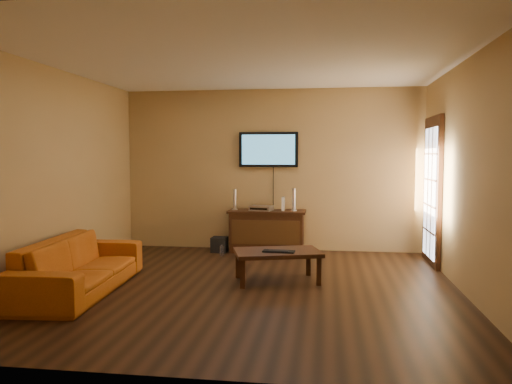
% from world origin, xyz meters
% --- Properties ---
extents(ground_plane, '(5.00, 5.00, 0.00)m').
position_xyz_m(ground_plane, '(0.00, 0.00, 0.00)').
color(ground_plane, black).
rests_on(ground_plane, ground).
extents(room_walls, '(5.00, 5.00, 5.00)m').
position_xyz_m(room_walls, '(0.00, 0.62, 1.69)').
color(room_walls, tan).
rests_on(room_walls, ground).
extents(french_door, '(0.07, 1.02, 2.22)m').
position_xyz_m(french_door, '(2.46, 1.70, 1.05)').
color(french_door, black).
rests_on(french_door, ground).
extents(media_console, '(1.27, 0.49, 0.69)m').
position_xyz_m(media_console, '(-0.04, 2.25, 0.35)').
color(media_console, black).
rests_on(media_console, ground).
extents(television, '(0.99, 0.08, 0.58)m').
position_xyz_m(television, '(-0.04, 2.45, 1.69)').
color(television, black).
rests_on(television, ground).
extents(coffee_table, '(1.20, 0.91, 0.40)m').
position_xyz_m(coffee_table, '(0.32, 0.33, 0.35)').
color(coffee_table, black).
rests_on(coffee_table, ground).
extents(sofa, '(0.75, 2.16, 0.83)m').
position_xyz_m(sofa, '(-1.93, -0.44, 0.42)').
color(sofa, '#B15513').
rests_on(sofa, ground).
extents(speaker_left, '(0.10, 0.10, 0.35)m').
position_xyz_m(speaker_left, '(-0.58, 2.25, 0.85)').
color(speaker_left, silver).
rests_on(speaker_left, media_console).
extents(speaker_right, '(0.10, 0.10, 0.37)m').
position_xyz_m(speaker_right, '(0.40, 2.23, 0.86)').
color(speaker_right, silver).
rests_on(speaker_right, media_console).
extents(av_receiver, '(0.40, 0.33, 0.08)m').
position_xyz_m(av_receiver, '(-0.13, 2.21, 0.73)').
color(av_receiver, silver).
rests_on(av_receiver, media_console).
extents(game_console, '(0.05, 0.16, 0.22)m').
position_xyz_m(game_console, '(0.22, 2.29, 0.80)').
color(game_console, white).
rests_on(game_console, media_console).
extents(subwoofer, '(0.26, 0.26, 0.25)m').
position_xyz_m(subwoofer, '(-0.82, 2.12, 0.12)').
color(subwoofer, black).
rests_on(subwoofer, ground).
extents(bottle, '(0.06, 0.06, 0.18)m').
position_xyz_m(bottle, '(-0.71, 1.79, 0.09)').
color(bottle, white).
rests_on(bottle, ground).
extents(keyboard, '(0.41, 0.18, 0.02)m').
position_xyz_m(keyboard, '(0.34, 0.23, 0.41)').
color(keyboard, black).
rests_on(keyboard, coffee_table).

